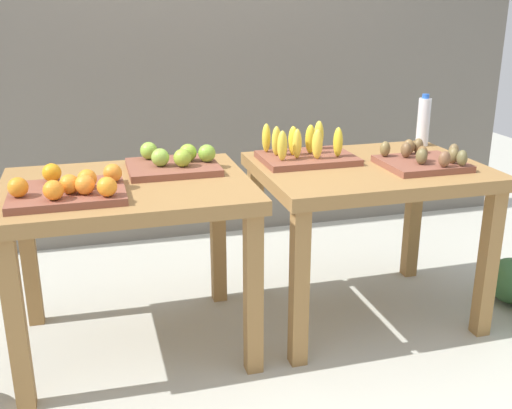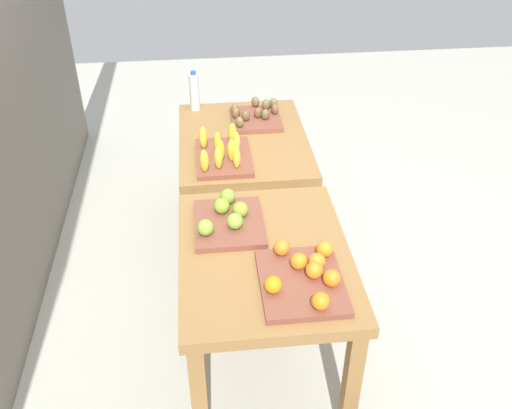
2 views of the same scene
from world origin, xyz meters
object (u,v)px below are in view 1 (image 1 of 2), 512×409
(orange_bin, at_px, (70,189))
(kiwi_bin, at_px, (424,160))
(display_table_right, at_px, (368,188))
(apple_bin, at_px, (175,162))
(water_bottle, at_px, (423,121))
(banana_crate, at_px, (304,152))
(display_table_left, at_px, (128,209))

(orange_bin, height_order, kiwi_bin, orange_bin)
(display_table_right, xyz_separation_m, apple_bin, (-0.89, 0.15, 0.15))
(orange_bin, relative_size, water_bottle, 1.68)
(banana_crate, bearing_deg, display_table_right, -27.20)
(display_table_left, distance_m, display_table_right, 1.12)
(display_table_right, height_order, water_bottle, water_bottle)
(banana_crate, xyz_separation_m, water_bottle, (0.71, 0.15, 0.08))
(orange_bin, bearing_deg, display_table_left, 32.59)
(kiwi_bin, bearing_deg, display_table_right, 155.29)
(display_table_right, distance_m, orange_bin, 1.36)
(apple_bin, height_order, banana_crate, banana_crate)
(water_bottle, bearing_deg, apple_bin, -174.31)
(water_bottle, bearing_deg, display_table_right, -146.93)
(display_table_right, height_order, orange_bin, orange_bin)
(apple_bin, xyz_separation_m, kiwi_bin, (1.12, -0.26, -0.00))
(display_table_left, relative_size, banana_crate, 2.36)
(banana_crate, xyz_separation_m, kiwi_bin, (0.50, -0.24, -0.01))
(display_table_left, height_order, orange_bin, orange_bin)
(display_table_left, bearing_deg, apple_bin, 34.22)
(display_table_right, xyz_separation_m, banana_crate, (-0.27, 0.14, 0.16))
(water_bottle, bearing_deg, orange_bin, -166.42)
(orange_bin, xyz_separation_m, banana_crate, (1.07, 0.28, 0.01))
(display_table_left, relative_size, water_bottle, 3.83)
(display_table_left, distance_m, water_bottle, 1.61)
(banana_crate, bearing_deg, water_bottle, 11.64)
(orange_bin, xyz_separation_m, apple_bin, (0.45, 0.30, -0.00))
(display_table_right, xyz_separation_m, kiwi_bin, (0.22, -0.10, 0.15))
(display_table_left, bearing_deg, kiwi_bin, -4.37)
(display_table_left, xyz_separation_m, kiwi_bin, (1.34, -0.10, 0.15))
(display_table_right, bearing_deg, kiwi_bin, -24.71)
(display_table_right, bearing_deg, display_table_left, 180.00)
(apple_bin, bearing_deg, display_table_left, -145.78)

